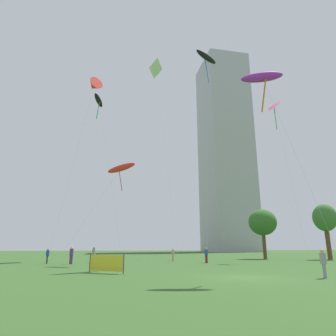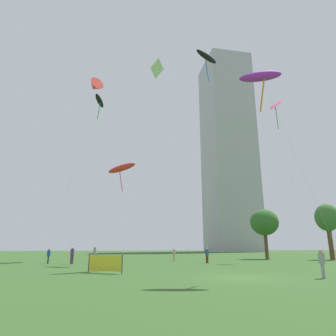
{
  "view_description": "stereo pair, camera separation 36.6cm",
  "coord_description": "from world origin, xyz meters",
  "px_view_note": "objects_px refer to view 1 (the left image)",
  "views": [
    {
      "loc": [
        -8.71,
        -16.87,
        1.74
      ],
      "look_at": [
        -1.92,
        11.45,
        9.5
      ],
      "focal_mm": 31.76,
      "sensor_mm": 36.0,
      "label": 1
    },
    {
      "loc": [
        -8.35,
        -16.95,
        1.74
      ],
      "look_at": [
        -1.92,
        11.45,
        9.5
      ],
      "focal_mm": 31.76,
      "sensor_mm": 36.0,
      "label": 2
    }
  ],
  "objects_px": {
    "kite_flying_5": "(274,107)",
    "park_tree_0": "(325,218)",
    "park_tree_1": "(263,223)",
    "kite_flying_2": "(99,101)",
    "distant_highrise_0": "(225,150)",
    "event_banner": "(106,263)",
    "person_standing_0": "(206,254)",
    "kite_flying_4": "(121,168)",
    "kite_flying_0": "(206,57)",
    "kite_flying_7": "(262,77)",
    "person_standing_5": "(71,254)",
    "kite_flying_1": "(156,69)",
    "person_standing_1": "(94,253)",
    "person_standing_2": "(48,255)",
    "person_standing_3": "(173,254)",
    "kite_flying_6": "(94,86)",
    "person_standing_4": "(323,261)"
  },
  "relations": [
    {
      "from": "kite_flying_1",
      "to": "event_banner",
      "type": "distance_m",
      "value": 42.3
    },
    {
      "from": "kite_flying_2",
      "to": "park_tree_0",
      "type": "height_order",
      "value": "kite_flying_2"
    },
    {
      "from": "kite_flying_1",
      "to": "kite_flying_7",
      "type": "bearing_deg",
      "value": -86.64
    },
    {
      "from": "kite_flying_4",
      "to": "person_standing_0",
      "type": "bearing_deg",
      "value": 4.42
    },
    {
      "from": "kite_flying_6",
      "to": "person_standing_1",
      "type": "bearing_deg",
      "value": 29.77
    },
    {
      "from": "kite_flying_6",
      "to": "kite_flying_7",
      "type": "relative_size",
      "value": 1.71
    },
    {
      "from": "person_standing_3",
      "to": "distant_highrise_0",
      "type": "bearing_deg",
      "value": 139.76
    },
    {
      "from": "person_standing_3",
      "to": "person_standing_4",
      "type": "xyz_separation_m",
      "value": [
        3.24,
        -22.6,
        0.01
      ]
    },
    {
      "from": "event_banner",
      "to": "park_tree_1",
      "type": "bearing_deg",
      "value": 39.84
    },
    {
      "from": "kite_flying_7",
      "to": "park_tree_1",
      "type": "xyz_separation_m",
      "value": [
        14.36,
        25.43,
        -7.93
      ]
    },
    {
      "from": "person_standing_0",
      "to": "person_standing_1",
      "type": "bearing_deg",
      "value": -140.54
    },
    {
      "from": "kite_flying_2",
      "to": "kite_flying_4",
      "type": "distance_m",
      "value": 13.56
    },
    {
      "from": "person_standing_2",
      "to": "person_standing_5",
      "type": "bearing_deg",
      "value": 58.98
    },
    {
      "from": "kite_flying_5",
      "to": "kite_flying_1",
      "type": "bearing_deg",
      "value": 143.32
    },
    {
      "from": "park_tree_1",
      "to": "kite_flying_5",
      "type": "bearing_deg",
      "value": -93.43
    },
    {
      "from": "person_standing_0",
      "to": "kite_flying_0",
      "type": "bearing_deg",
      "value": -36.12
    },
    {
      "from": "person_standing_1",
      "to": "kite_flying_4",
      "type": "distance_m",
      "value": 11.23
    },
    {
      "from": "kite_flying_1",
      "to": "kite_flying_6",
      "type": "relative_size",
      "value": 1.43
    },
    {
      "from": "person_standing_3",
      "to": "event_banner",
      "type": "distance_m",
      "value": 18.68
    },
    {
      "from": "person_standing_2",
      "to": "park_tree_1",
      "type": "relative_size",
      "value": 0.21
    },
    {
      "from": "person_standing_2",
      "to": "person_standing_4",
      "type": "relative_size",
      "value": 0.97
    },
    {
      "from": "person_standing_5",
      "to": "person_standing_1",
      "type": "bearing_deg",
      "value": -140.63
    },
    {
      "from": "person_standing_3",
      "to": "kite_flying_6",
      "type": "xyz_separation_m",
      "value": [
        -11.15,
        -0.83,
        21.92
      ]
    },
    {
      "from": "kite_flying_2",
      "to": "distant_highrise_0",
      "type": "relative_size",
      "value": 0.27
    },
    {
      "from": "person_standing_5",
      "to": "event_banner",
      "type": "distance_m",
      "value": 12.87
    },
    {
      "from": "kite_flying_1",
      "to": "kite_flying_2",
      "type": "bearing_deg",
      "value": -138.93
    },
    {
      "from": "kite_flying_0",
      "to": "event_banner",
      "type": "relative_size",
      "value": 10.68
    },
    {
      "from": "park_tree_1",
      "to": "event_banner",
      "type": "relative_size",
      "value": 3.27
    },
    {
      "from": "person_standing_5",
      "to": "park_tree_1",
      "type": "bearing_deg",
      "value": 175.82
    },
    {
      "from": "kite_flying_5",
      "to": "park_tree_0",
      "type": "height_order",
      "value": "kite_flying_5"
    },
    {
      "from": "person_standing_3",
      "to": "kite_flying_5",
      "type": "bearing_deg",
      "value": 70.01
    },
    {
      "from": "person_standing_3",
      "to": "distant_highrise_0",
      "type": "relative_size",
      "value": 0.02
    },
    {
      "from": "kite_flying_0",
      "to": "event_banner",
      "type": "height_order",
      "value": "kite_flying_0"
    },
    {
      "from": "person_standing_0",
      "to": "park_tree_1",
      "type": "xyz_separation_m",
      "value": [
        12.89,
        9.22,
        4.44
      ]
    },
    {
      "from": "person_standing_2",
      "to": "kite_flying_0",
      "type": "distance_m",
      "value": 29.01
    },
    {
      "from": "kite_flying_7",
      "to": "park_tree_1",
      "type": "distance_m",
      "value": 30.26
    },
    {
      "from": "kite_flying_5",
      "to": "park_tree_0",
      "type": "xyz_separation_m",
      "value": [
        8.16,
        2.19,
        -16.03
      ]
    },
    {
      "from": "kite_flying_0",
      "to": "kite_flying_5",
      "type": "height_order",
      "value": "kite_flying_0"
    },
    {
      "from": "person_standing_0",
      "to": "event_banner",
      "type": "height_order",
      "value": "person_standing_0"
    },
    {
      "from": "kite_flying_4",
      "to": "kite_flying_6",
      "type": "bearing_deg",
      "value": 125.1
    },
    {
      "from": "person_standing_0",
      "to": "kite_flying_2",
      "type": "height_order",
      "value": "kite_flying_2"
    },
    {
      "from": "person_standing_2",
      "to": "kite_flying_7",
      "type": "relative_size",
      "value": 0.11
    },
    {
      "from": "person_standing_1",
      "to": "kite_flying_6",
      "type": "height_order",
      "value": "kite_flying_6"
    },
    {
      "from": "person_standing_1",
      "to": "kite_flying_5",
      "type": "height_order",
      "value": "kite_flying_5"
    },
    {
      "from": "kite_flying_5",
      "to": "kite_flying_6",
      "type": "xyz_separation_m",
      "value": [
        -26.15,
        1.76,
        1.0
      ]
    },
    {
      "from": "kite_flying_0",
      "to": "kite_flying_7",
      "type": "xyz_separation_m",
      "value": [
        -0.91,
        -12.55,
        -10.45
      ]
    },
    {
      "from": "park_tree_1",
      "to": "kite_flying_7",
      "type": "bearing_deg",
      "value": -119.45
    },
    {
      "from": "kite_flying_0",
      "to": "kite_flying_7",
      "type": "bearing_deg",
      "value": -94.16
    },
    {
      "from": "person_standing_3",
      "to": "kite_flying_6",
      "type": "bearing_deg",
      "value": -95.95
    },
    {
      "from": "kite_flying_2",
      "to": "event_banner",
      "type": "distance_m",
      "value": 27.0
    }
  ]
}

